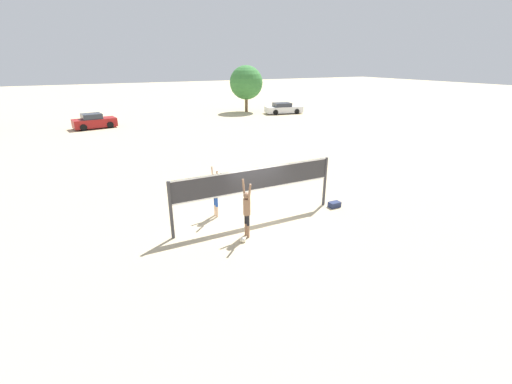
{
  "coord_description": "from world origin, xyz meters",
  "views": [
    {
      "loc": [
        -6.07,
        -11.92,
        6.46
      ],
      "look_at": [
        0.0,
        0.0,
        1.28
      ],
      "focal_mm": 24.0,
      "sensor_mm": 36.0,
      "label": 1
    }
  ],
  "objects_px": {
    "volleyball_net": "(256,185)",
    "player_spiker": "(247,208)",
    "gear_bag": "(334,204)",
    "parked_car_mid": "(283,109)",
    "tree_left_cluster": "(246,83)",
    "parked_car_near": "(94,122)",
    "player_blocker": "(215,191)",
    "volleyball": "(243,239)"
  },
  "relations": [
    {
      "from": "volleyball",
      "to": "player_blocker",
      "type": "bearing_deg",
      "value": 91.56
    },
    {
      "from": "parked_car_mid",
      "to": "tree_left_cluster",
      "type": "xyz_separation_m",
      "value": [
        -3.58,
        3.53,
        3.08
      ]
    },
    {
      "from": "tree_left_cluster",
      "to": "player_spiker",
      "type": "bearing_deg",
      "value": -115.46
    },
    {
      "from": "volleyball",
      "to": "gear_bag",
      "type": "distance_m",
      "value": 5.33
    },
    {
      "from": "parked_car_near",
      "to": "player_spiker",
      "type": "bearing_deg",
      "value": -90.64
    },
    {
      "from": "gear_bag",
      "to": "parked_car_mid",
      "type": "height_order",
      "value": "parked_car_mid"
    },
    {
      "from": "parked_car_near",
      "to": "tree_left_cluster",
      "type": "relative_size",
      "value": 0.73
    },
    {
      "from": "player_blocker",
      "to": "gear_bag",
      "type": "distance_m",
      "value": 5.62
    },
    {
      "from": "gear_bag",
      "to": "parked_car_mid",
      "type": "xyz_separation_m",
      "value": [
        13.49,
        26.84,
        0.49
      ]
    },
    {
      "from": "volleyball_net",
      "to": "gear_bag",
      "type": "relative_size",
      "value": 13.54
    },
    {
      "from": "player_blocker",
      "to": "parked_car_near",
      "type": "height_order",
      "value": "player_blocker"
    },
    {
      "from": "player_spiker",
      "to": "parked_car_near",
      "type": "bearing_deg",
      "value": 8.06
    },
    {
      "from": "parked_car_near",
      "to": "parked_car_mid",
      "type": "xyz_separation_m",
      "value": [
        22.27,
        0.05,
        -0.05
      ]
    },
    {
      "from": "player_blocker",
      "to": "volleyball",
      "type": "bearing_deg",
      "value": 1.56
    },
    {
      "from": "parked_car_mid",
      "to": "tree_left_cluster",
      "type": "height_order",
      "value": "tree_left_cluster"
    },
    {
      "from": "volleyball_net",
      "to": "player_spiker",
      "type": "xyz_separation_m",
      "value": [
        -0.99,
        -1.17,
        -0.4
      ]
    },
    {
      "from": "volleyball_net",
      "to": "player_spiker",
      "type": "bearing_deg",
      "value": -130.19
    },
    {
      "from": "volleyball",
      "to": "parked_car_near",
      "type": "relative_size",
      "value": 0.05
    },
    {
      "from": "player_blocker",
      "to": "volleyball",
      "type": "height_order",
      "value": "player_blocker"
    },
    {
      "from": "volleyball",
      "to": "player_spiker",
      "type": "bearing_deg",
      "value": 45.97
    },
    {
      "from": "volleyball_net",
      "to": "volleyball",
      "type": "bearing_deg",
      "value": -131.12
    },
    {
      "from": "player_blocker",
      "to": "volleyball",
      "type": "xyz_separation_m",
      "value": [
        0.07,
        -2.64,
        -1.06
      ]
    },
    {
      "from": "gear_bag",
      "to": "parked_car_mid",
      "type": "bearing_deg",
      "value": 63.31
    },
    {
      "from": "volleyball",
      "to": "parked_car_near",
      "type": "bearing_deg",
      "value": 97.28
    },
    {
      "from": "volleyball",
      "to": "parked_car_mid",
      "type": "xyz_separation_m",
      "value": [
        18.72,
        27.9,
        0.51
      ]
    },
    {
      "from": "gear_bag",
      "to": "parked_car_near",
      "type": "xyz_separation_m",
      "value": [
        -8.78,
        26.79,
        0.54
      ]
    },
    {
      "from": "parked_car_near",
      "to": "player_blocker",
      "type": "bearing_deg",
      "value": -90.83
    },
    {
      "from": "volleyball_net",
      "to": "parked_car_near",
      "type": "distance_m",
      "value": 26.79
    },
    {
      "from": "player_blocker",
      "to": "volleyball",
      "type": "distance_m",
      "value": 2.85
    },
    {
      "from": "parked_car_mid",
      "to": "player_spiker",
      "type": "bearing_deg",
      "value": -113.88
    },
    {
      "from": "parked_car_near",
      "to": "gear_bag",
      "type": "bearing_deg",
      "value": -80.55
    },
    {
      "from": "tree_left_cluster",
      "to": "volleyball_net",
      "type": "bearing_deg",
      "value": -114.78
    },
    {
      "from": "volleyball_net",
      "to": "tree_left_cluster",
      "type": "distance_m",
      "value": 33.01
    },
    {
      "from": "player_blocker",
      "to": "parked_car_mid",
      "type": "height_order",
      "value": "player_blocker"
    },
    {
      "from": "volleyball_net",
      "to": "parked_car_near",
      "type": "bearing_deg",
      "value": 100.5
    },
    {
      "from": "tree_left_cluster",
      "to": "parked_car_mid",
      "type": "bearing_deg",
      "value": -44.61
    },
    {
      "from": "volleyball_net",
      "to": "player_blocker",
      "type": "distance_m",
      "value": 1.85
    },
    {
      "from": "volleyball_net",
      "to": "gear_bag",
      "type": "xyz_separation_m",
      "value": [
        3.9,
        -0.46,
        -1.49
      ]
    },
    {
      "from": "player_spiker",
      "to": "player_blocker",
      "type": "bearing_deg",
      "value": 10.13
    },
    {
      "from": "player_spiker",
      "to": "gear_bag",
      "type": "relative_size",
      "value": 4.21
    },
    {
      "from": "player_spiker",
      "to": "parked_car_mid",
      "type": "height_order",
      "value": "player_spiker"
    },
    {
      "from": "player_spiker",
      "to": "parked_car_mid",
      "type": "bearing_deg",
      "value": -33.71
    }
  ]
}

